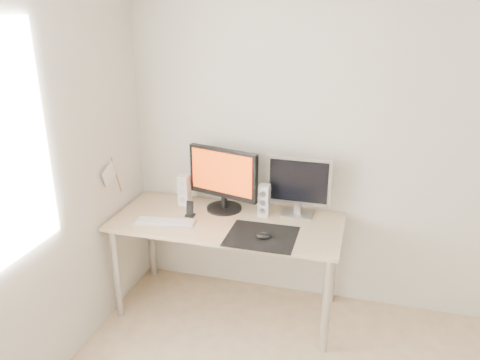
{
  "coord_description": "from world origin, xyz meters",
  "views": [
    {
      "loc": [
        -0.06,
        -1.47,
        2.14
      ],
      "look_at": [
        -0.86,
        1.45,
        1.01
      ],
      "focal_mm": 35.0,
      "sensor_mm": 36.0,
      "label": 1
    }
  ],
  "objects_px": {
    "second_monitor": "(299,184)",
    "speaker_left": "(184,190)",
    "main_monitor": "(223,177)",
    "keyboard": "(165,222)",
    "speaker_right": "(264,200)",
    "mouse": "(264,236)",
    "desk": "(227,230)",
    "phone_dock": "(190,212)"
  },
  "relations": [
    {
      "from": "second_monitor",
      "to": "speaker_left",
      "type": "distance_m",
      "value": 0.86
    },
    {
      "from": "speaker_right",
      "to": "keyboard",
      "type": "bearing_deg",
      "value": -154.8
    },
    {
      "from": "speaker_right",
      "to": "desk",
      "type": "bearing_deg",
      "value": -148.95
    },
    {
      "from": "speaker_left",
      "to": "phone_dock",
      "type": "relative_size",
      "value": 2.02
    },
    {
      "from": "main_monitor",
      "to": "speaker_left",
      "type": "relative_size",
      "value": 2.32
    },
    {
      "from": "mouse",
      "to": "second_monitor",
      "type": "xyz_separation_m",
      "value": [
        0.15,
        0.42,
        0.22
      ]
    },
    {
      "from": "speaker_left",
      "to": "second_monitor",
      "type": "bearing_deg",
      "value": 2.06
    },
    {
      "from": "second_monitor",
      "to": "speaker_left",
      "type": "bearing_deg",
      "value": -177.94
    },
    {
      "from": "mouse",
      "to": "speaker_right",
      "type": "xyz_separation_m",
      "value": [
        -0.08,
        0.35,
        0.1
      ]
    },
    {
      "from": "main_monitor",
      "to": "phone_dock",
      "type": "height_order",
      "value": "main_monitor"
    },
    {
      "from": "phone_dock",
      "to": "keyboard",
      "type": "bearing_deg",
      "value": -130.62
    },
    {
      "from": "second_monitor",
      "to": "mouse",
      "type": "bearing_deg",
      "value": -110.06
    },
    {
      "from": "second_monitor",
      "to": "keyboard",
      "type": "relative_size",
      "value": 1.04
    },
    {
      "from": "main_monitor",
      "to": "speaker_right",
      "type": "height_order",
      "value": "main_monitor"
    },
    {
      "from": "keyboard",
      "to": "speaker_left",
      "type": "bearing_deg",
      "value": 88.0
    },
    {
      "from": "main_monitor",
      "to": "speaker_right",
      "type": "distance_m",
      "value": 0.34
    },
    {
      "from": "main_monitor",
      "to": "keyboard",
      "type": "bearing_deg",
      "value": -135.27
    },
    {
      "from": "desk",
      "to": "speaker_right",
      "type": "distance_m",
      "value": 0.34
    },
    {
      "from": "second_monitor",
      "to": "speaker_left",
      "type": "relative_size",
      "value": 1.93
    },
    {
      "from": "keyboard",
      "to": "speaker_right",
      "type": "bearing_deg",
      "value": 25.2
    },
    {
      "from": "main_monitor",
      "to": "keyboard",
      "type": "height_order",
      "value": "main_monitor"
    },
    {
      "from": "second_monitor",
      "to": "speaker_right",
      "type": "bearing_deg",
      "value": -163.22
    },
    {
      "from": "second_monitor",
      "to": "speaker_right",
      "type": "xyz_separation_m",
      "value": [
        -0.23,
        -0.07,
        -0.12
      ]
    },
    {
      "from": "speaker_right",
      "to": "mouse",
      "type": "bearing_deg",
      "value": -77.68
    },
    {
      "from": "phone_dock",
      "to": "speaker_left",
      "type": "bearing_deg",
      "value": 121.39
    },
    {
      "from": "mouse",
      "to": "speaker_left",
      "type": "height_order",
      "value": "speaker_left"
    },
    {
      "from": "mouse",
      "to": "desk",
      "type": "xyz_separation_m",
      "value": [
        -0.31,
        0.21,
        -0.1
      ]
    },
    {
      "from": "phone_dock",
      "to": "speaker_right",
      "type": "bearing_deg",
      "value": 16.49
    },
    {
      "from": "speaker_right",
      "to": "keyboard",
      "type": "relative_size",
      "value": 0.54
    },
    {
      "from": "mouse",
      "to": "desk",
      "type": "height_order",
      "value": "mouse"
    },
    {
      "from": "speaker_left",
      "to": "keyboard",
      "type": "bearing_deg",
      "value": -92.0
    },
    {
      "from": "mouse",
      "to": "main_monitor",
      "type": "xyz_separation_m",
      "value": [
        -0.39,
        0.38,
        0.23
      ]
    },
    {
      "from": "desk",
      "to": "speaker_right",
      "type": "height_order",
      "value": "speaker_right"
    },
    {
      "from": "speaker_right",
      "to": "phone_dock",
      "type": "relative_size",
      "value": 2.02
    },
    {
      "from": "second_monitor",
      "to": "desk",
      "type": "bearing_deg",
      "value": -155.64
    },
    {
      "from": "mouse",
      "to": "phone_dock",
      "type": "relative_size",
      "value": 0.87
    },
    {
      "from": "speaker_right",
      "to": "keyboard",
      "type": "xyz_separation_m",
      "value": [
        -0.63,
        -0.3,
        -0.11
      ]
    },
    {
      "from": "mouse",
      "to": "keyboard",
      "type": "distance_m",
      "value": 0.71
    },
    {
      "from": "second_monitor",
      "to": "main_monitor",
      "type": "bearing_deg",
      "value": -175.06
    },
    {
      "from": "main_monitor",
      "to": "keyboard",
      "type": "relative_size",
      "value": 1.26
    },
    {
      "from": "main_monitor",
      "to": "desk",
      "type": "bearing_deg",
      "value": -65.33
    },
    {
      "from": "speaker_left",
      "to": "phone_dock",
      "type": "height_order",
      "value": "speaker_left"
    }
  ]
}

